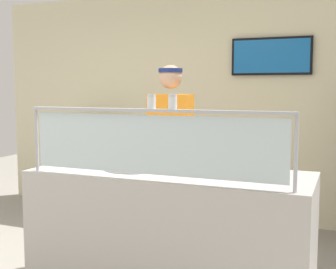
{
  "coord_description": "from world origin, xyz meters",
  "views": [
    {
      "loc": [
        2.22,
        -2.59,
        1.56
      ],
      "look_at": [
        0.99,
        0.43,
        1.22
      ],
      "focal_mm": 47.76,
      "sensor_mm": 36.0,
      "label": 1
    }
  ],
  "objects_px": {
    "parmesan_shaker": "(151,103)",
    "worker_figure": "(171,149)",
    "pizza_box_stack": "(84,128)",
    "pepper_flake_shaker": "(173,103)",
    "pizza_tray": "(133,167)",
    "pizza_server": "(130,164)"
  },
  "relations": [
    {
      "from": "pizza_tray",
      "to": "worker_figure",
      "type": "distance_m",
      "value": 0.75
    },
    {
      "from": "pepper_flake_shaker",
      "to": "worker_figure",
      "type": "relative_size",
      "value": 0.05
    },
    {
      "from": "pizza_server",
      "to": "parmesan_shaker",
      "type": "height_order",
      "value": "parmesan_shaker"
    },
    {
      "from": "worker_figure",
      "to": "pizza_box_stack",
      "type": "bearing_deg",
      "value": 148.77
    },
    {
      "from": "pizza_tray",
      "to": "pizza_server",
      "type": "xyz_separation_m",
      "value": [
        -0.02,
        -0.02,
        0.02
      ]
    },
    {
      "from": "parmesan_shaker",
      "to": "worker_figure",
      "type": "height_order",
      "value": "worker_figure"
    },
    {
      "from": "pizza_tray",
      "to": "pizza_box_stack",
      "type": "relative_size",
      "value": 0.91
    },
    {
      "from": "pizza_tray",
      "to": "pizza_box_stack",
      "type": "xyz_separation_m",
      "value": [
        -1.5,
        1.66,
        0.1
      ]
    },
    {
      "from": "pizza_server",
      "to": "worker_figure",
      "type": "height_order",
      "value": "worker_figure"
    },
    {
      "from": "worker_figure",
      "to": "pizza_box_stack",
      "type": "height_order",
      "value": "worker_figure"
    },
    {
      "from": "pepper_flake_shaker",
      "to": "pizza_box_stack",
      "type": "distance_m",
      "value": 2.81
    },
    {
      "from": "worker_figure",
      "to": "pepper_flake_shaker",
      "type": "bearing_deg",
      "value": -67.6
    },
    {
      "from": "pizza_tray",
      "to": "pizza_server",
      "type": "relative_size",
      "value": 1.54
    },
    {
      "from": "pizza_box_stack",
      "to": "pepper_flake_shaker",
      "type": "bearing_deg",
      "value": -45.5
    },
    {
      "from": "parmesan_shaker",
      "to": "pizza_box_stack",
      "type": "distance_m",
      "value": 2.71
    },
    {
      "from": "pizza_server",
      "to": "worker_figure",
      "type": "bearing_deg",
      "value": 95.48
    },
    {
      "from": "pepper_flake_shaker",
      "to": "pizza_server",
      "type": "bearing_deg",
      "value": 146.83
    },
    {
      "from": "pizza_tray",
      "to": "parmesan_shaker",
      "type": "relative_size",
      "value": 4.53
    },
    {
      "from": "pizza_server",
      "to": "pizza_box_stack",
      "type": "bearing_deg",
      "value": 138.54
    },
    {
      "from": "parmesan_shaker",
      "to": "pepper_flake_shaker",
      "type": "xyz_separation_m",
      "value": [
        0.15,
        -0.0,
        0.0
      ]
    },
    {
      "from": "parmesan_shaker",
      "to": "pepper_flake_shaker",
      "type": "height_order",
      "value": "same"
    },
    {
      "from": "pizza_tray",
      "to": "pizza_server",
      "type": "distance_m",
      "value": 0.03
    }
  ]
}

